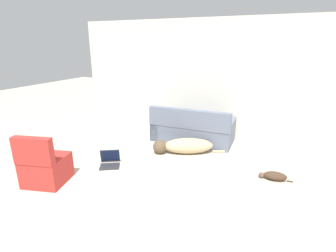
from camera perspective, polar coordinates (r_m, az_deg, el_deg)
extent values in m
plane|color=#BCB29E|center=(3.43, -13.58, -20.68)|extent=(20.00, 20.00, 0.00)
cube|color=silver|center=(5.98, 8.81, 9.97)|extent=(6.70, 0.06, 2.58)
cube|color=slate|center=(5.81, 5.41, -1.30)|extent=(1.78, 0.92, 0.39)
cube|color=slate|center=(5.38, 4.48, 1.54)|extent=(1.73, 0.27, 0.39)
cube|color=slate|center=(5.62, 12.89, -1.60)|extent=(0.26, 0.80, 0.53)
cube|color=slate|center=(6.04, -1.50, 0.24)|extent=(0.26, 0.80, 0.53)
ellipsoid|color=tan|center=(5.17, 4.45, -4.31)|extent=(1.02, 0.78, 0.30)
sphere|color=brown|center=(5.15, -1.76, -4.53)|extent=(0.37, 0.37, 0.27)
cylinder|color=tan|center=(5.32, 10.93, -5.45)|extent=(0.23, 0.15, 0.04)
ellipsoid|color=#473323|center=(4.57, 22.30, -10.04)|extent=(0.38, 0.23, 0.14)
sphere|color=brown|center=(4.57, 19.70, -10.04)|extent=(0.11, 0.11, 0.09)
cylinder|color=#473323|center=(4.62, 25.00, -10.86)|extent=(0.09, 0.04, 0.02)
cube|color=#2D2D33|center=(4.78, -12.58, -8.59)|extent=(0.43, 0.40, 0.02)
cube|color=#2D2D33|center=(4.87, -12.49, -6.34)|extent=(0.33, 0.25, 0.25)
cube|color=#0F1938|center=(4.86, -12.50, -6.39)|extent=(0.30, 0.23, 0.23)
cube|color=beige|center=(5.80, -14.82, -3.83)|extent=(0.25, 0.20, 0.02)
cube|color=#B72D28|center=(4.53, -24.86, -8.61)|extent=(0.73, 0.72, 0.42)
cube|color=#B72D28|center=(4.20, -27.33, -4.86)|extent=(0.59, 0.29, 0.41)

